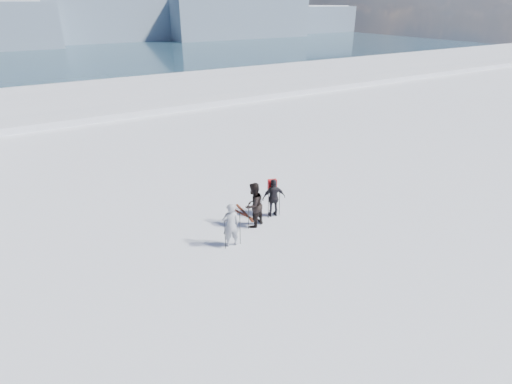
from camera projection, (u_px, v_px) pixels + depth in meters
lake_basin at (132, 162)px, 40.26m from camera, size 820.00×820.00×71.62m
far_mountain_range at (41, 19)px, 382.34m from camera, size 770.00×110.00×53.00m
skier_grey at (231, 225)px, 14.37m from camera, size 0.68×0.49×1.72m
skier_dark at (253, 205)px, 15.64m from camera, size 1.10×0.99×1.85m
skier_pack at (274, 198)px, 16.43m from camera, size 1.05×0.67×1.66m
backpack at (273, 171)px, 16.17m from camera, size 0.40×0.29×0.53m
ski_poles at (255, 215)px, 15.51m from camera, size 3.12×1.14×1.36m
skis_loose at (243, 213)px, 16.94m from camera, size 0.52×1.70×0.03m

